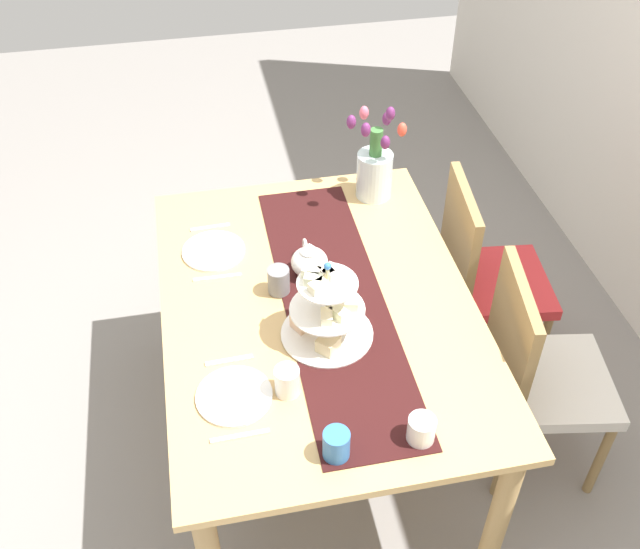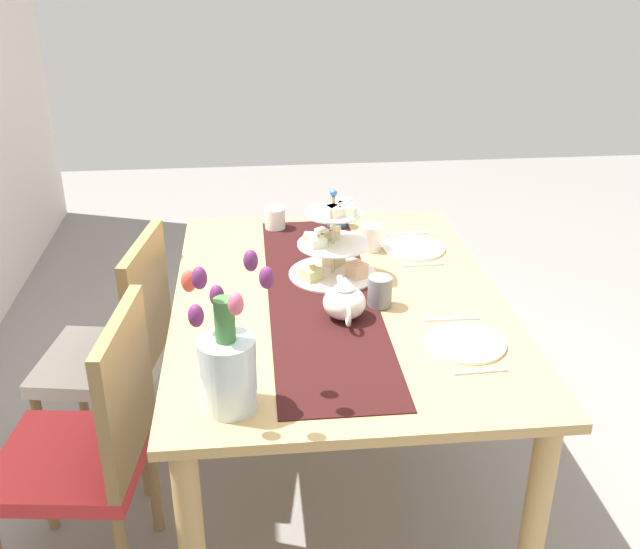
# 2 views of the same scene
# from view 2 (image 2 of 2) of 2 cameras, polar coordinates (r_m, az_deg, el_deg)

# --- Properties ---
(ground_plane) EXTENTS (8.00, 8.00, 0.00)m
(ground_plane) POSITION_cam_2_polar(r_m,az_deg,el_deg) (2.81, 1.23, -15.90)
(ground_plane) COLOR gray
(dining_table) EXTENTS (1.47, 1.05, 0.78)m
(dining_table) POSITION_cam_2_polar(r_m,az_deg,el_deg) (2.42, 1.38, -3.90)
(dining_table) COLOR tan
(dining_table) RESTS_ON ground_plane
(chair_left) EXTENTS (0.47, 0.47, 0.91)m
(chair_left) POSITION_cam_2_polar(r_m,az_deg,el_deg) (2.27, -17.27, -12.35)
(chair_left) COLOR olive
(chair_left) RESTS_ON ground_plane
(chair_right) EXTENTS (0.48, 0.48, 0.91)m
(chair_right) POSITION_cam_2_polar(r_m,az_deg,el_deg) (2.71, -15.31, -5.43)
(chair_right) COLOR olive
(chair_right) RESTS_ON ground_plane
(table_runner) EXTENTS (1.31, 0.34, 0.00)m
(table_runner) POSITION_cam_2_polar(r_m,az_deg,el_deg) (2.36, 0.09, -1.63)
(table_runner) COLOR black
(table_runner) RESTS_ON dining_table
(tiered_cake_stand) EXTENTS (0.30, 0.30, 0.30)m
(tiered_cake_stand) POSITION_cam_2_polar(r_m,az_deg,el_deg) (2.46, 1.04, 2.17)
(tiered_cake_stand) COLOR beige
(tiered_cake_stand) RESTS_ON table_runner
(teapot) EXTENTS (0.24, 0.13, 0.14)m
(teapot) POSITION_cam_2_polar(r_m,az_deg,el_deg) (2.20, 1.92, -2.08)
(teapot) COLOR white
(teapot) RESTS_ON table_runner
(tulip_vase) EXTENTS (0.20, 0.22, 0.39)m
(tulip_vase) POSITION_cam_2_polar(r_m,az_deg,el_deg) (1.79, -7.24, -6.73)
(tulip_vase) COLOR silver
(tulip_vase) RESTS_ON dining_table
(cream_jug) EXTENTS (0.08, 0.08, 0.08)m
(cream_jug) POSITION_cam_2_polar(r_m,az_deg,el_deg) (2.88, -3.52, 4.36)
(cream_jug) COLOR white
(cream_jug) RESTS_ON dining_table
(dinner_plate_left) EXTENTS (0.23, 0.23, 0.01)m
(dinner_plate_left) POSITION_cam_2_polar(r_m,az_deg,el_deg) (2.13, 11.23, -5.22)
(dinner_plate_left) COLOR white
(dinner_plate_left) RESTS_ON dining_table
(fork_left) EXTENTS (0.02, 0.15, 0.01)m
(fork_left) POSITION_cam_2_polar(r_m,az_deg,el_deg) (2.02, 12.35, -7.35)
(fork_left) COLOR silver
(fork_left) RESTS_ON dining_table
(knife_left) EXTENTS (0.02, 0.17, 0.01)m
(knife_left) POSITION_cam_2_polar(r_m,az_deg,el_deg) (2.26, 10.22, -3.41)
(knife_left) COLOR silver
(knife_left) RESTS_ON dining_table
(dinner_plate_right) EXTENTS (0.23, 0.23, 0.01)m
(dinner_plate_right) POSITION_cam_2_polar(r_m,az_deg,el_deg) (2.72, 7.30, 2.07)
(dinner_plate_right) COLOR white
(dinner_plate_right) RESTS_ON dining_table
(fork_right) EXTENTS (0.02, 0.15, 0.01)m
(fork_right) POSITION_cam_2_polar(r_m,az_deg,el_deg) (2.60, 7.98, 0.77)
(fork_right) COLOR silver
(fork_right) RESTS_ON dining_table
(knife_right) EXTENTS (0.02, 0.17, 0.01)m
(knife_right) POSITION_cam_2_polar(r_m,az_deg,el_deg) (2.86, 6.68, 3.18)
(knife_right) COLOR silver
(knife_right) RESTS_ON dining_table
(mug_grey) EXTENTS (0.08, 0.08, 0.09)m
(mug_grey) POSITION_cam_2_polar(r_m,az_deg,el_deg) (2.28, 4.68, -1.29)
(mug_grey) COLOR slate
(mug_grey) RESTS_ON table_runner
(mug_white_text) EXTENTS (0.08, 0.08, 0.09)m
(mug_white_text) POSITION_cam_2_polar(r_m,az_deg,el_deg) (2.69, 3.97, 2.87)
(mug_white_text) COLOR white
(mug_white_text) RESTS_ON dining_table
(mug_orange) EXTENTS (0.08, 0.08, 0.09)m
(mug_orange) POSITION_cam_2_polar(r_m,az_deg,el_deg) (2.90, 1.32, 4.67)
(mug_orange) COLOR #3370B7
(mug_orange) RESTS_ON dining_table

